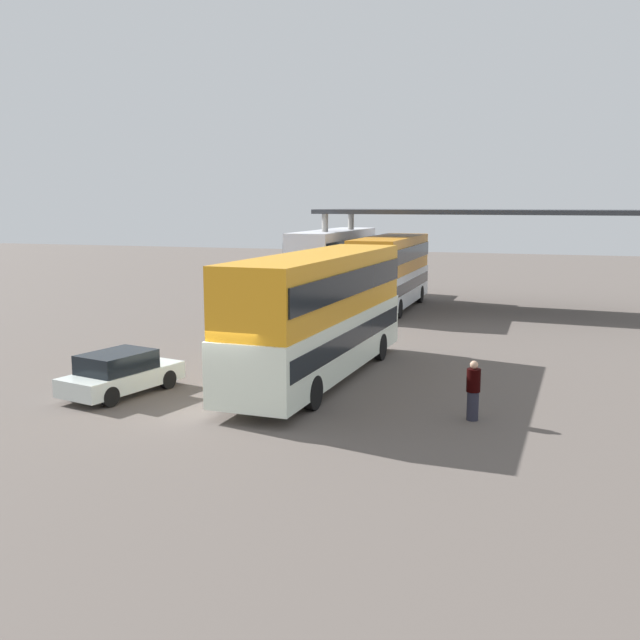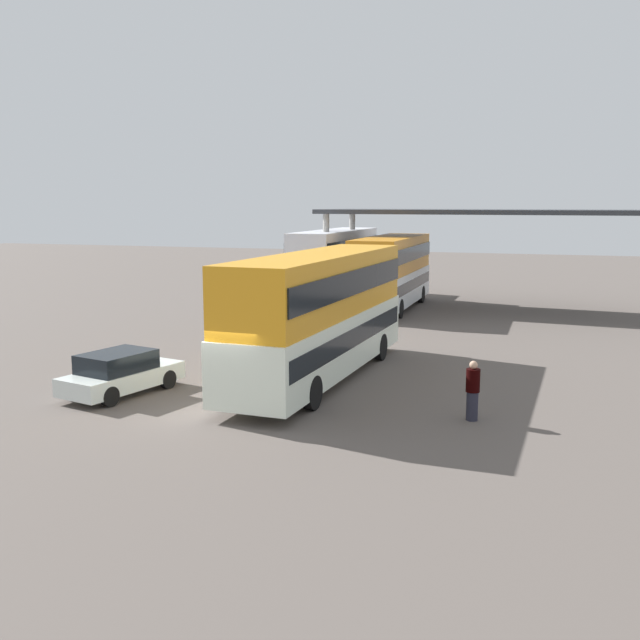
% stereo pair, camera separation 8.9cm
% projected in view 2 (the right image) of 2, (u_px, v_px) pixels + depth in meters
% --- Properties ---
extents(ground_plane, '(140.00, 140.00, 0.00)m').
position_uv_depth(ground_plane, '(229.00, 414.00, 20.03)').
color(ground_plane, '#5B524C').
extents(double_decker_main, '(2.93, 11.51, 4.21)m').
position_uv_depth(double_decker_main, '(320.00, 311.00, 23.78)').
color(double_decker_main, white).
rests_on(double_decker_main, ground_plane).
extents(parked_hatchback, '(2.48, 4.15, 1.35)m').
position_uv_depth(parked_hatchback, '(121.00, 373.00, 22.04)').
color(parked_hatchback, silver).
rests_on(parked_hatchback, ground_plane).
extents(double_decker_near_canopy, '(2.57, 11.23, 4.24)m').
position_uv_depth(double_decker_near_canopy, '(335.00, 262.00, 43.76)').
color(double_decker_near_canopy, navy).
rests_on(double_decker_near_canopy, ground_plane).
extents(double_decker_mid_row, '(2.57, 10.12, 4.02)m').
position_uv_depth(double_decker_mid_row, '(391.00, 270.00, 39.79)').
color(double_decker_mid_row, white).
rests_on(double_decker_mid_row, ground_plane).
extents(depot_canopy, '(18.88, 7.02, 5.51)m').
position_uv_depth(depot_canopy, '(485.00, 217.00, 39.43)').
color(depot_canopy, '#33353A').
rests_on(depot_canopy, ground_plane).
extents(pedestrian_waiting, '(0.38, 0.38, 1.65)m').
position_uv_depth(pedestrian_waiting, '(473.00, 391.00, 19.36)').
color(pedestrian_waiting, '#262633').
rests_on(pedestrian_waiting, ground_plane).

